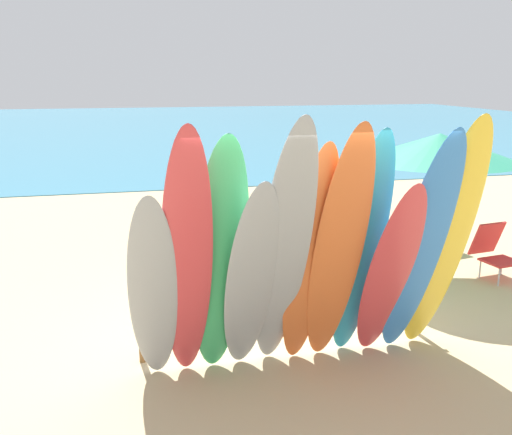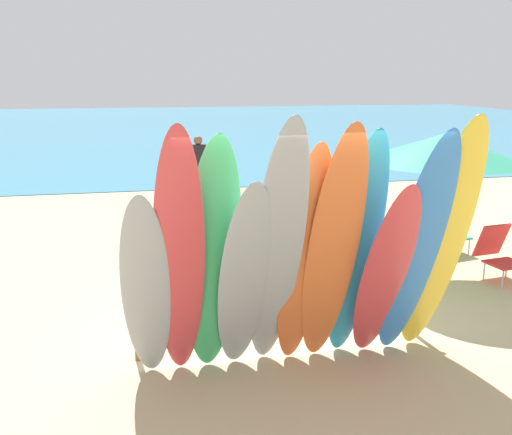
% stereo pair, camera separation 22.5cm
% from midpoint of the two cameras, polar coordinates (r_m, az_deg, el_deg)
% --- Properties ---
extents(ground, '(60.00, 60.00, 0.00)m').
position_cam_midpoint_polar(ground, '(20.16, -8.66, 5.08)').
color(ground, tan).
extents(ocean_water, '(60.00, 40.00, 0.02)m').
position_cam_midpoint_polar(ocean_water, '(35.52, -10.87, 8.71)').
color(ocean_water, teal).
rests_on(ocean_water, ground).
extents(surfboard_rack, '(3.32, 0.07, 0.77)m').
position_cam_midpoint_polar(surfboard_rack, '(6.54, 2.04, -7.56)').
color(surfboard_rack, brown).
rests_on(surfboard_rack, ground).
extents(surfboard_grey_0, '(0.52, 0.86, 2.03)m').
position_cam_midpoint_polar(surfboard_grey_0, '(5.60, -11.11, -7.16)').
color(surfboard_grey_0, '#999EA3').
rests_on(surfboard_grey_0, ground).
extents(surfboard_red_1, '(0.51, 1.06, 2.63)m').
position_cam_midpoint_polar(surfboard_red_1, '(5.42, -7.92, -4.36)').
color(surfboard_red_1, '#D13D42').
rests_on(surfboard_red_1, ground).
extents(surfboard_green_2, '(0.60, 0.86, 2.52)m').
position_cam_midpoint_polar(surfboard_green_2, '(5.59, -4.70, -4.31)').
color(surfboard_green_2, '#38B266').
rests_on(surfboard_green_2, ground).
extents(surfboard_grey_3, '(0.57, 0.97, 2.12)m').
position_cam_midpoint_polar(surfboard_grey_3, '(5.66, -1.65, -6.17)').
color(surfboard_grey_3, '#999EA3').
rests_on(surfboard_grey_3, ground).
extents(surfboard_grey_4, '(0.53, 1.18, 2.69)m').
position_cam_midpoint_polar(surfboard_grey_4, '(5.56, 1.57, -3.43)').
color(surfboard_grey_4, '#999EA3').
rests_on(surfboard_grey_4, ground).
extents(surfboard_orange_5, '(0.54, 0.85, 2.43)m').
position_cam_midpoint_polar(surfboard_orange_5, '(5.79, 4.11, -4.13)').
color(surfboard_orange_5, orange).
rests_on(surfboard_orange_5, ground).
extents(surfboard_orange_6, '(0.58, 0.98, 2.61)m').
position_cam_midpoint_polar(surfboard_orange_6, '(5.79, 6.93, -3.24)').
color(surfboard_orange_6, orange).
rests_on(surfboard_orange_6, ground).
extents(surfboard_teal_7, '(0.54, 0.86, 2.53)m').
position_cam_midpoint_polar(surfboard_teal_7, '(6.01, 9.16, -3.07)').
color(surfboard_teal_7, '#289EC6').
rests_on(surfboard_teal_7, ground).
extents(surfboard_red_8, '(0.59, 0.92, 2.04)m').
position_cam_midpoint_polar(surfboard_red_8, '(6.12, 11.85, -5.34)').
color(surfboard_red_8, '#D13D42').
rests_on(surfboard_red_8, ground).
extents(surfboard_blue_9, '(0.61, 1.05, 2.55)m').
position_cam_midpoint_polar(surfboard_blue_9, '(6.12, 14.67, -2.97)').
color(surfboard_blue_9, '#337AD1').
rests_on(surfboard_blue_9, ground).
extents(surfboard_yellow_10, '(0.62, 1.06, 2.66)m').
position_cam_midpoint_polar(surfboard_yellow_10, '(6.28, 16.85, -2.16)').
color(surfboard_yellow_10, yellow).
rests_on(surfboard_yellow_10, ground).
extents(beachgoer_by_water, '(0.58, 0.25, 1.55)m').
position_cam_midpoint_polar(beachgoer_by_water, '(14.39, -6.86, 5.28)').
color(beachgoer_by_water, brown).
rests_on(beachgoer_by_water, ground).
extents(beachgoer_photographing, '(0.56, 0.41, 1.69)m').
position_cam_midpoint_polar(beachgoer_photographing, '(9.42, 8.99, 1.24)').
color(beachgoer_photographing, beige).
rests_on(beachgoer_photographing, ground).
extents(beach_chair_red, '(0.64, 0.81, 0.80)m').
position_cam_midpoint_polar(beach_chair_red, '(10.66, 16.83, -0.77)').
color(beach_chair_red, '#B7B7BC').
rests_on(beach_chair_red, ground).
extents(beach_chair_blue, '(0.60, 0.73, 0.83)m').
position_cam_midpoint_polar(beach_chair_blue, '(9.47, 21.46, -2.90)').
color(beach_chair_blue, '#B7B7BC').
rests_on(beach_chair_blue, ground).
extents(beach_umbrella, '(2.29, 2.29, 2.17)m').
position_cam_midpoint_polar(beach_umbrella, '(8.85, 16.67, 6.54)').
color(beach_umbrella, silver).
rests_on(beach_umbrella, ground).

